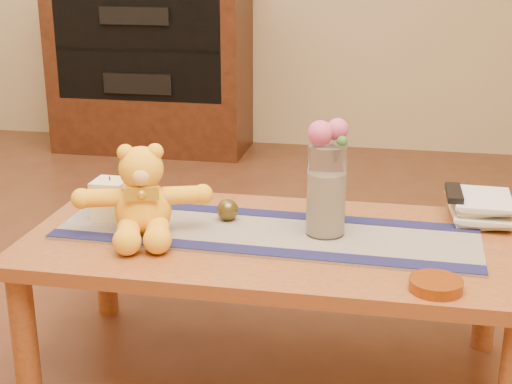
% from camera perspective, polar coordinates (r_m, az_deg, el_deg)
% --- Properties ---
extents(floor, '(5.50, 5.50, 0.00)m').
position_cam_1_polar(floor, '(2.30, 1.26, -13.91)').
color(floor, '#512A17').
rests_on(floor, ground).
extents(coffee_table_top, '(1.40, 0.70, 0.04)m').
position_cam_1_polar(coffee_table_top, '(2.10, 1.34, -3.96)').
color(coffee_table_top, brown).
rests_on(coffee_table_top, floor).
extents(table_leg_fl, '(0.07, 0.07, 0.41)m').
position_cam_1_polar(table_leg_fl, '(2.15, -17.47, -10.98)').
color(table_leg_fl, brown).
rests_on(table_leg_fl, floor).
extents(table_leg_bl, '(0.07, 0.07, 0.41)m').
position_cam_1_polar(table_leg_bl, '(2.62, -11.58, -5.06)').
color(table_leg_bl, brown).
rests_on(table_leg_bl, floor).
extents(table_leg_br, '(0.07, 0.07, 0.41)m').
position_cam_1_polar(table_leg_br, '(2.46, 17.49, -7.19)').
color(table_leg_br, brown).
rests_on(table_leg_br, floor).
extents(persian_runner, '(1.21, 0.38, 0.01)m').
position_cam_1_polar(persian_runner, '(2.11, 0.80, -3.17)').
color(persian_runner, '#241B4D').
rests_on(persian_runner, coffee_table_top).
extents(runner_border_near, '(1.20, 0.09, 0.00)m').
position_cam_1_polar(runner_border_near, '(1.98, -0.07, -4.54)').
color(runner_border_near, '#161742').
rests_on(runner_border_near, persian_runner).
extents(runner_border_far, '(1.20, 0.09, 0.00)m').
position_cam_1_polar(runner_border_far, '(2.24, 1.56, -1.72)').
color(runner_border_far, '#161742').
rests_on(runner_border_far, persian_runner).
extents(teddy_bear, '(0.44, 0.39, 0.25)m').
position_cam_1_polar(teddy_bear, '(2.09, -8.79, 0.04)').
color(teddy_bear, yellow).
rests_on(teddy_bear, persian_runner).
extents(pillar_candle, '(0.10, 0.10, 0.12)m').
position_cam_1_polar(pillar_candle, '(2.24, -11.17, -0.53)').
color(pillar_candle, '#F8E4B7').
rests_on(pillar_candle, persian_runner).
extents(candle_wick, '(0.00, 0.00, 0.01)m').
position_cam_1_polar(candle_wick, '(2.22, -11.27, 1.04)').
color(candle_wick, black).
rests_on(candle_wick, pillar_candle).
extents(glass_vase, '(0.11, 0.11, 0.26)m').
position_cam_1_polar(glass_vase, '(2.06, 5.47, 0.14)').
color(glass_vase, silver).
rests_on(glass_vase, persian_runner).
extents(potpourri_fill, '(0.09, 0.09, 0.18)m').
position_cam_1_polar(potpourri_fill, '(2.07, 5.43, -0.89)').
color(potpourri_fill, beige).
rests_on(potpourri_fill, glass_vase).
extents(rose_left, '(0.07, 0.07, 0.07)m').
position_cam_1_polar(rose_left, '(2.01, 5.01, 4.56)').
color(rose_left, '#C94674').
rests_on(rose_left, glass_vase).
extents(rose_right, '(0.06, 0.06, 0.06)m').
position_cam_1_polar(rose_right, '(2.02, 6.34, 4.87)').
color(rose_right, '#C94674').
rests_on(rose_right, glass_vase).
extents(blue_flower_back, '(0.04, 0.04, 0.04)m').
position_cam_1_polar(blue_flower_back, '(2.05, 5.98, 4.62)').
color(blue_flower_back, '#464B99').
rests_on(blue_flower_back, glass_vase).
extents(blue_flower_side, '(0.04, 0.04, 0.04)m').
position_cam_1_polar(blue_flower_side, '(2.04, 4.81, 4.37)').
color(blue_flower_side, '#464B99').
rests_on(blue_flower_side, glass_vase).
extents(leaf_sprig, '(0.03, 0.03, 0.03)m').
position_cam_1_polar(leaf_sprig, '(2.00, 6.68, 3.93)').
color(leaf_sprig, '#33662D').
rests_on(leaf_sprig, glass_vase).
extents(bronze_ball, '(0.07, 0.07, 0.06)m').
position_cam_1_polar(bronze_ball, '(2.19, -2.21, -1.39)').
color(bronze_ball, '#4A4018').
rests_on(bronze_ball, persian_runner).
extents(book_bottom, '(0.18, 0.23, 0.02)m').
position_cam_1_polar(book_bottom, '(2.31, 14.92, -1.75)').
color(book_bottom, beige).
rests_on(book_bottom, coffee_table_top).
extents(book_lower, '(0.18, 0.24, 0.02)m').
position_cam_1_polar(book_lower, '(2.30, 15.09, -1.34)').
color(book_lower, beige).
rests_on(book_lower, book_bottom).
extents(book_upper, '(0.19, 0.24, 0.02)m').
position_cam_1_polar(book_upper, '(2.30, 14.84, -0.82)').
color(book_upper, beige).
rests_on(book_upper, book_lower).
extents(book_top, '(0.17, 0.23, 0.02)m').
position_cam_1_polar(book_top, '(2.29, 15.14, -0.43)').
color(book_top, beige).
rests_on(book_top, book_upper).
extents(tv_remote, '(0.05, 0.16, 0.02)m').
position_cam_1_polar(tv_remote, '(2.27, 15.09, -0.07)').
color(tv_remote, black).
rests_on(tv_remote, book_top).
extents(amber_dish, '(0.15, 0.15, 0.03)m').
position_cam_1_polar(amber_dish, '(1.82, 13.76, -7.01)').
color(amber_dish, '#BF5914').
rests_on(amber_dish, coffee_table_top).
extents(media_cabinet, '(1.20, 0.50, 1.10)m').
position_cam_1_polar(media_cabinet, '(4.71, -8.14, 9.88)').
color(media_cabinet, black).
rests_on(media_cabinet, floor).
extents(cabinet_cavity, '(1.02, 0.03, 0.61)m').
position_cam_1_polar(cabinet_cavity, '(4.47, -9.19, 10.82)').
color(cabinet_cavity, black).
rests_on(cabinet_cavity, media_cabinet).
extents(cabinet_shelf, '(1.02, 0.20, 0.02)m').
position_cam_1_polar(cabinet_shelf, '(4.55, -8.82, 10.96)').
color(cabinet_shelf, black).
rests_on(cabinet_shelf, media_cabinet).
extents(stereo_upper, '(0.42, 0.28, 0.10)m').
position_cam_1_polar(stereo_upper, '(4.55, -8.86, 13.47)').
color(stereo_upper, black).
rests_on(stereo_upper, media_cabinet).
extents(stereo_lower, '(0.42, 0.28, 0.12)m').
position_cam_1_polar(stereo_lower, '(4.60, -8.62, 8.55)').
color(stereo_lower, black).
rests_on(stereo_lower, media_cabinet).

